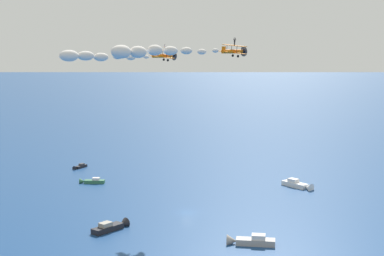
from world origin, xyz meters
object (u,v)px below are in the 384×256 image
at_px(wingwalker_wingman, 235,41).
at_px(motorboat_outer_ring_c, 79,167).
at_px(motorboat_outer_ring_a, 299,185).
at_px(motorboat_near_centre, 249,241).
at_px(motorboat_far_stbd, 91,181).
at_px(wingwalker_lead, 165,47).
at_px(biplane_lead, 164,55).
at_px(motorboat_mid_cluster, 112,227).
at_px(biplane_wingman, 234,51).

bearing_deg(wingwalker_wingman, motorboat_outer_ring_c, 143.66).
height_order(motorboat_outer_ring_a, motorboat_outer_ring_c, motorboat_outer_ring_a).
bearing_deg(motorboat_outer_ring_a, motorboat_outer_ring_c, 172.15).
distance_m(motorboat_near_centre, motorboat_far_stbd, 68.27).
bearing_deg(motorboat_outer_ring_c, wingwalker_lead, -41.31).
relative_size(motorboat_near_centre, motorboat_outer_ring_a, 1.04).
height_order(motorboat_outer_ring_c, wingwalker_wingman, wingwalker_wingman).
bearing_deg(biplane_lead, motorboat_outer_ring_c, 138.67).
xyz_separation_m(motorboat_mid_cluster, wingwalker_lead, (5.37, 23.59, 39.45)).
relative_size(motorboat_outer_ring_a, motorboat_outer_ring_c, 1.51).
distance_m(wingwalker_lead, biplane_wingman, 20.55).
bearing_deg(motorboat_far_stbd, wingwalker_wingman, -27.72).
bearing_deg(biplane_lead, wingwalker_lead, -34.13).
bearing_deg(motorboat_outer_ring_c, biplane_wingman, -36.35).
height_order(motorboat_mid_cluster, biplane_wingman, biplane_wingman).
height_order(biplane_lead, wingwalker_lead, wingwalker_lead).
distance_m(motorboat_near_centre, biplane_wingman, 42.87).
bearing_deg(biplane_wingman, motorboat_outer_ring_a, 68.21).
distance_m(motorboat_mid_cluster, motorboat_outer_ring_a, 62.08).
relative_size(motorboat_far_stbd, biplane_lead, 1.14).
bearing_deg(motorboat_near_centre, biplane_wingman, 109.94).
xyz_separation_m(motorboat_outer_ring_c, wingwalker_lead, (40.72, -35.78, 39.70)).
bearing_deg(biplane_lead, motorboat_outer_ring_a, 38.23).
bearing_deg(biplane_lead, motorboat_near_centre, -45.62).
bearing_deg(biplane_lead, motorboat_mid_cluster, -102.47).
relative_size(motorboat_mid_cluster, biplane_wingman, 1.40).
bearing_deg(motorboat_outer_ring_a, motorboat_far_stbd, -171.40).
bearing_deg(motorboat_near_centre, motorboat_outer_ring_a, 82.28).
bearing_deg(motorboat_mid_cluster, biplane_wingman, 32.62).
bearing_deg(motorboat_mid_cluster, motorboat_outer_ring_c, 120.77).
distance_m(motorboat_far_stbd, biplane_lead, 49.52).
bearing_deg(wingwalker_lead, motorboat_outer_ring_c, 138.69).
bearing_deg(motorboat_mid_cluster, wingwalker_lead, 77.17).
xyz_separation_m(motorboat_mid_cluster, biplane_lead, (5.24, 23.68, 37.31)).
xyz_separation_m(wingwalker_lead, wingwalker_wingman, (19.01, -8.16, 1.18)).
bearing_deg(motorboat_outer_ring_a, wingwalker_lead, -141.56).
bearing_deg(biplane_lead, biplane_wingman, -23.24).
bearing_deg(motorboat_near_centre, wingwalker_wingman, 109.65).
relative_size(motorboat_near_centre, biplane_lead, 1.49).
xyz_separation_m(motorboat_outer_ring_a, motorboat_outer_ring_c, (-73.10, 10.08, -0.31)).
relative_size(motorboat_outer_ring_a, wingwalker_wingman, 5.43).
xyz_separation_m(motorboat_mid_cluster, biplane_wingman, (24.24, 15.52, 38.45)).
height_order(biplane_lead, biplane_wingman, biplane_wingman).
xyz_separation_m(motorboat_far_stbd, motorboat_outer_ring_c, (-12.69, 19.23, -0.10)).
bearing_deg(motorboat_outer_ring_a, wingwalker_wingman, -111.54).
bearing_deg(motorboat_outer_ring_c, biplane_lead, -41.33).
distance_m(motorboat_outer_ring_c, wingwalker_lead, 67.20).
height_order(motorboat_far_stbd, biplane_lead, biplane_lead).
height_order(motorboat_outer_ring_c, biplane_wingman, biplane_wingman).
height_order(motorboat_outer_ring_a, biplane_wingman, biplane_wingman).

